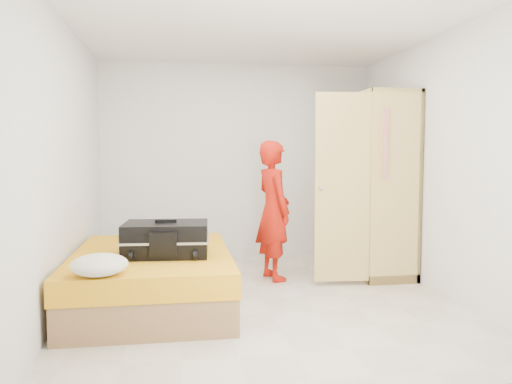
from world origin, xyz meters
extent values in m
plane|color=beige|center=(0.00, 0.00, 0.00)|extent=(4.00, 4.00, 0.00)
plane|color=white|center=(0.00, 0.00, 2.60)|extent=(4.00, 4.00, 0.00)
cube|color=white|center=(0.00, 2.00, 1.30)|extent=(3.60, 0.02, 2.60)
cube|color=white|center=(0.00, -2.00, 1.30)|extent=(3.60, 0.02, 2.60)
cube|color=white|center=(-1.80, 0.00, 1.30)|extent=(0.02, 4.00, 2.60)
cube|color=white|center=(1.80, 0.00, 1.30)|extent=(0.02, 4.00, 2.60)
cube|color=#986D45|center=(-1.05, 0.01, 0.15)|extent=(1.40, 2.00, 0.30)
cube|color=gold|center=(-1.05, 0.01, 0.40)|extent=(1.42, 2.02, 0.20)
cube|color=tan|center=(1.77, 0.90, 1.05)|extent=(0.04, 1.20, 2.10)
cube|color=tan|center=(1.50, 0.32, 1.05)|extent=(0.58, 0.04, 2.10)
cube|color=tan|center=(1.50, 1.48, 1.05)|extent=(0.58, 0.04, 2.10)
cube|color=tan|center=(1.50, 0.90, 2.08)|extent=(0.58, 1.20, 0.04)
cube|color=tan|center=(1.50, 0.90, 0.05)|extent=(0.58, 1.20, 0.10)
cube|color=tan|center=(1.23, 1.20, 1.05)|extent=(0.04, 0.59, 2.00)
cube|color=tan|center=(0.92, 0.37, 1.05)|extent=(0.59, 0.09, 2.00)
cylinder|color=#B2B2B7|center=(1.50, 0.90, 1.92)|extent=(0.02, 1.10, 0.02)
imported|color=red|center=(0.25, 0.77, 0.78)|extent=(0.50, 0.64, 1.56)
cube|color=black|center=(-0.91, -0.17, 0.65)|extent=(0.77, 0.58, 0.30)
cube|color=black|center=(-0.91, -0.17, 0.81)|extent=(0.19, 0.07, 0.03)
ellipsoid|color=white|center=(-1.39, -0.86, 0.58)|extent=(0.43, 0.43, 0.16)
cube|color=white|center=(-1.08, 0.86, 0.55)|extent=(0.63, 0.38, 0.11)
camera|label=1|loc=(-0.81, -4.68, 1.41)|focal=35.00mm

